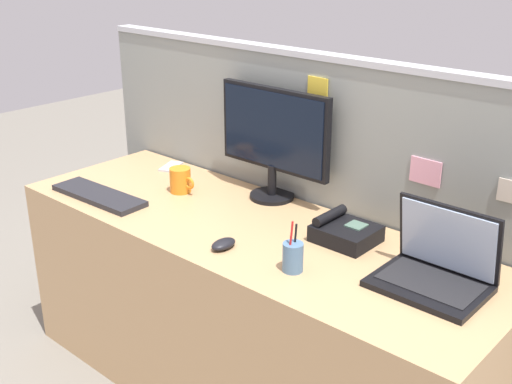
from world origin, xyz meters
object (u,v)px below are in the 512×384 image
(desktop_monitor, at_px, (274,136))
(coffee_mug, at_px, (181,180))
(computer_mouse_right_hand, at_px, (223,244))
(laptop, at_px, (437,266))
(desk_phone, at_px, (345,232))
(cell_phone_silver_slab, at_px, (171,167))
(keyboard_main, at_px, (99,195))
(pen_cup, at_px, (293,257))

(desktop_monitor, height_order, coffee_mug, desktop_monitor)
(computer_mouse_right_hand, height_order, coffee_mug, coffee_mug)
(laptop, xyz_separation_m, desk_phone, (-0.38, 0.07, -0.03))
(computer_mouse_right_hand, bearing_deg, cell_phone_silver_slab, 150.72)
(laptop, relative_size, computer_mouse_right_hand, 3.32)
(cell_phone_silver_slab, height_order, coffee_mug, coffee_mug)
(keyboard_main, bearing_deg, cell_phone_silver_slab, 95.60)
(keyboard_main, relative_size, pen_cup, 2.57)
(coffee_mug, bearing_deg, desktop_monitor, 32.98)
(desktop_monitor, xyz_separation_m, coffee_mug, (-0.33, -0.21, -0.21))
(keyboard_main, xyz_separation_m, computer_mouse_right_hand, (0.70, 0.01, 0.01))
(keyboard_main, distance_m, pen_cup, 0.98)
(desktop_monitor, bearing_deg, desk_phone, -17.71)
(computer_mouse_right_hand, relative_size, pen_cup, 0.57)
(keyboard_main, xyz_separation_m, pen_cup, (0.98, 0.05, 0.04))
(desk_phone, relative_size, keyboard_main, 0.46)
(keyboard_main, bearing_deg, pen_cup, 0.27)
(computer_mouse_right_hand, relative_size, coffee_mug, 0.79)
(pen_cup, bearing_deg, laptop, 30.64)
(desktop_monitor, xyz_separation_m, desk_phone, (0.45, -0.14, -0.23))
(desktop_monitor, bearing_deg, laptop, -14.18)
(laptop, bearing_deg, pen_cup, -149.36)
(laptop, height_order, desk_phone, laptop)
(keyboard_main, height_order, pen_cup, pen_cup)
(desk_phone, distance_m, computer_mouse_right_hand, 0.43)
(computer_mouse_right_hand, relative_size, cell_phone_silver_slab, 0.74)
(computer_mouse_right_hand, bearing_deg, desk_phone, 49.89)
(desktop_monitor, distance_m, pen_cup, 0.66)
(laptop, distance_m, desk_phone, 0.39)
(computer_mouse_right_hand, bearing_deg, keyboard_main, -178.79)
(desk_phone, bearing_deg, cell_phone_silver_slab, 174.15)
(coffee_mug, bearing_deg, computer_mouse_right_hand, -27.21)
(desktop_monitor, distance_m, cell_phone_silver_slab, 0.65)
(laptop, height_order, cell_phone_silver_slab, laptop)
(desktop_monitor, distance_m, keyboard_main, 0.76)
(desk_phone, height_order, keyboard_main, desk_phone)
(pen_cup, distance_m, cell_phone_silver_slab, 1.12)
(keyboard_main, relative_size, coffee_mug, 3.58)
(desk_phone, xyz_separation_m, cell_phone_silver_slab, (-1.04, 0.11, -0.03))
(pen_cup, height_order, coffee_mug, pen_cup)
(desk_phone, bearing_deg, computer_mouse_right_hand, -130.33)
(desktop_monitor, height_order, computer_mouse_right_hand, desktop_monitor)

